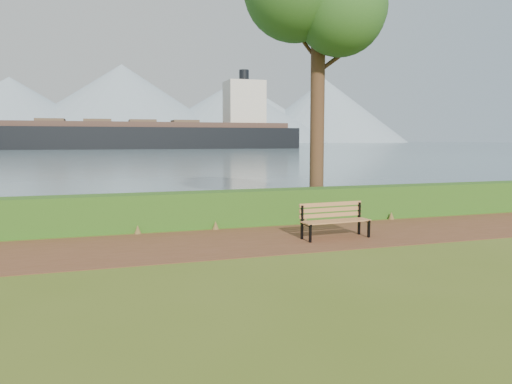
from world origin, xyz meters
name	(u,v)px	position (x,y,z in m)	size (l,w,h in m)	color
ground	(279,241)	(0.00, 0.00, 0.00)	(140.00, 140.00, 0.00)	#4C631C
path	(275,239)	(0.00, 0.30, 0.01)	(40.00, 3.40, 0.01)	brown
hedge	(248,207)	(0.00, 2.60, 0.50)	(32.00, 0.85, 1.00)	#204B15
water	(101,144)	(0.00, 260.00, 0.01)	(700.00, 510.00, 0.00)	#476173
mountains	(84,107)	(-9.17, 406.05, 27.70)	(585.00, 190.00, 70.00)	#7F97A9
bench	(334,218)	(1.46, -0.03, 0.52)	(1.81, 0.64, 0.89)	black
cargo_ship	(164,135)	(14.26, 125.64, 3.61)	(79.95, 14.06, 24.20)	black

